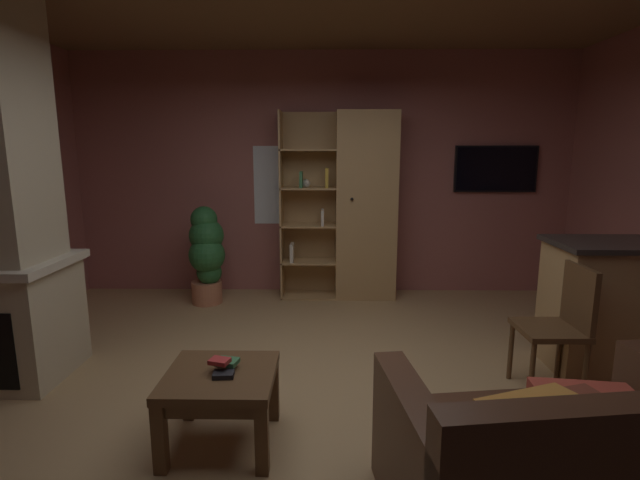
% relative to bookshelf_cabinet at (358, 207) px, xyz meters
% --- Properties ---
extents(floor, '(5.83, 5.25, 0.02)m').
position_rel_bookshelf_cabinet_xyz_m(floor, '(-0.41, -2.38, -1.07)').
color(floor, tan).
rests_on(floor, ground).
extents(wall_back, '(5.95, 0.06, 2.82)m').
position_rel_bookshelf_cabinet_xyz_m(wall_back, '(-0.41, 0.27, 0.35)').
color(wall_back, '#9E5B56').
rests_on(wall_back, ground).
extents(window_pane_back, '(0.59, 0.01, 0.92)m').
position_rel_bookshelf_cabinet_xyz_m(window_pane_back, '(-0.94, 0.24, 0.23)').
color(window_pane_back, white).
extents(bookshelf_cabinet, '(1.32, 0.41, 2.13)m').
position_rel_bookshelf_cabinet_xyz_m(bookshelf_cabinet, '(0.00, 0.00, 0.00)').
color(bookshelf_cabinet, tan).
rests_on(bookshelf_cabinet, ground).
extents(kitchen_bar_counter, '(1.36, 0.64, 1.02)m').
position_rel_bookshelf_cabinet_xyz_m(kitchen_bar_counter, '(2.05, -1.86, -0.54)').
color(kitchen_bar_counter, tan).
rests_on(kitchen_bar_counter, ground).
extents(leather_couch, '(1.62, 1.13, 0.84)m').
position_rel_bookshelf_cabinet_xyz_m(leather_couch, '(0.69, -3.52, -0.75)').
color(leather_couch, '#4C2D1E').
rests_on(leather_couch, ground).
extents(coffee_table, '(0.62, 0.60, 0.45)m').
position_rel_bookshelf_cabinet_xyz_m(coffee_table, '(-0.97, -2.89, -0.70)').
color(coffee_table, brown).
rests_on(coffee_table, ground).
extents(table_book_0, '(0.12, 0.10, 0.03)m').
position_rel_bookshelf_cabinet_xyz_m(table_book_0, '(-0.94, -2.94, -0.60)').
color(table_book_0, black).
rests_on(table_book_0, coffee_table).
extents(table_book_1, '(0.14, 0.12, 0.03)m').
position_rel_bookshelf_cabinet_xyz_m(table_book_1, '(-0.94, -2.84, -0.57)').
color(table_book_1, '#387247').
rests_on(table_book_1, coffee_table).
extents(table_book_2, '(0.13, 0.11, 0.03)m').
position_rel_bookshelf_cabinet_xyz_m(table_book_2, '(-0.97, -2.88, -0.54)').
color(table_book_2, '#B22D2D').
rests_on(table_book_2, coffee_table).
extents(dining_chair, '(0.43, 0.43, 0.92)m').
position_rel_bookshelf_cabinet_xyz_m(dining_chair, '(1.28, -2.23, -0.53)').
color(dining_chair, brown).
rests_on(dining_chair, ground).
extents(potted_floor_plant, '(0.40, 0.44, 1.10)m').
position_rel_bookshelf_cabinet_xyz_m(potted_floor_plant, '(-1.70, -0.29, -0.47)').
color(potted_floor_plant, '#B77051').
rests_on(potted_floor_plant, ground).
extents(wall_mounted_tv, '(0.95, 0.06, 0.54)m').
position_rel_bookshelf_cabinet_xyz_m(wall_mounted_tv, '(1.61, 0.21, 0.43)').
color(wall_mounted_tv, black).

